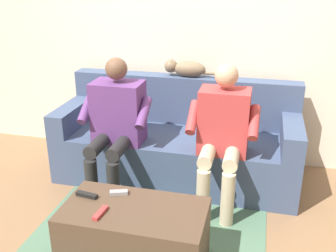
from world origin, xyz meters
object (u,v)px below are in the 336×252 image
remote_gray (119,193)px  remote_red (100,213)px  person_right_seated (116,120)px  cat_on_backrest (186,68)px  coffee_table (135,236)px  remote_black (87,195)px  person_left_seated (223,130)px  couch (178,144)px

remote_gray → remote_red: bearing=64.3°
remote_gray → person_right_seated: bearing=-87.8°
cat_on_backrest → remote_red: (0.18, 1.59, -0.51)m
coffee_table → remote_black: 0.40m
remote_black → remote_red: (-0.16, 0.16, -0.00)m
person_right_seated → remote_gray: person_right_seated is taller
person_left_seated → cat_on_backrest: bearing=-56.3°
coffee_table → remote_red: (0.17, 0.11, 0.22)m
couch → person_left_seated: person_left_seated is taller
coffee_table → person_right_seated: size_ratio=0.79×
person_right_seated → remote_black: bearing=96.9°
remote_red → person_right_seated: bearing=21.0°
cat_on_backrest → remote_red: size_ratio=3.75×
coffee_table → person_right_seated: (0.43, -0.85, 0.43)m
person_right_seated → couch: bearing=-139.0°
coffee_table → person_right_seated: bearing=-63.2°
couch → coffee_table: size_ratio=2.36×
person_left_seated → remote_black: size_ratio=7.69×
person_left_seated → cat_on_backrest: 0.82m
cat_on_backrest → remote_gray: 1.45m
coffee_table → person_right_seated: 1.05m
couch → person_right_seated: 0.66m
couch → remote_red: size_ratio=14.90×
person_right_seated → remote_black: size_ratio=7.68×
remote_gray → coffee_table: bearing=118.3°
coffee_table → person_left_seated: (-0.43, -0.85, 0.42)m
person_right_seated → remote_red: (-0.26, 0.96, -0.21)m
person_left_seated → couch: bearing=-41.0°
person_right_seated → remote_black: (-0.10, 0.80, -0.21)m
couch → person_left_seated: (-0.43, 0.38, 0.33)m
couch → remote_red: (0.17, 1.33, 0.12)m
person_left_seated → remote_red: bearing=57.8°
remote_gray → couch: bearing=-117.0°
remote_red → coffee_table: bearing=-52.7°
coffee_table → cat_on_backrest: cat_on_backrest is taller
remote_black → remote_red: bearing=143.7°
person_right_seated → remote_red: size_ratio=8.03×
person_left_seated → remote_gray: (0.58, 0.72, -0.21)m
couch → coffee_table: couch is taller
couch → person_right_seated: person_right_seated is taller
cat_on_backrest → remote_gray: bearing=83.4°
remote_black → remote_red: remote_black is taller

